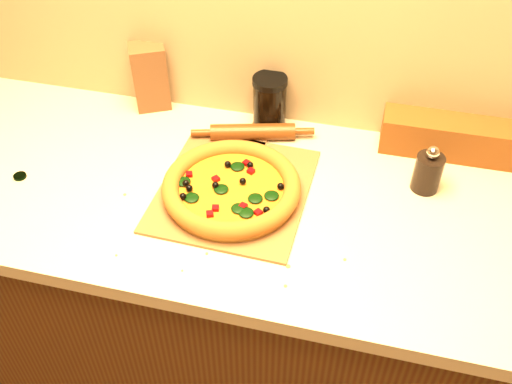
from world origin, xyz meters
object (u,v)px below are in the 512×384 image
Objects in this scene: dark_jar at (270,102)px; pizza_peel at (236,186)px; pepper_grinder at (428,172)px; pizza at (232,188)px; rolling_pin at (253,132)px.

pizza_peel is at bearing -94.85° from dark_jar.
pizza is at bearing -162.39° from pepper_grinder.
dark_jar reaches higher than pepper_grinder.
pepper_grinder reaches higher than rolling_pin.
pizza is 0.23m from rolling_pin.
rolling_pin is (-0.45, 0.09, -0.03)m from pepper_grinder.
pepper_grinder is at bearing 17.61° from pizza.
pizza_peel is at bearing -88.18° from rolling_pin.
pepper_grinder reaches higher than pizza_peel.
pizza is at bearing -88.56° from rolling_pin.
dark_jar reaches higher than pizza_peel.
dark_jar is at bearing 86.79° from pizza_peel.
pepper_grinder is (0.45, 0.14, 0.02)m from pizza.
pizza is 0.47m from pepper_grinder.
pizza_peel is 4.21× the size of pepper_grinder.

